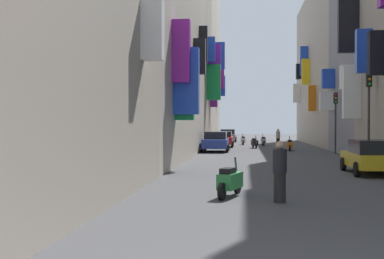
% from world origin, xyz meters
% --- Properties ---
extents(ground_plane, '(140.00, 140.00, 0.00)m').
position_xyz_m(ground_plane, '(0.00, 30.00, 0.00)').
color(ground_plane, '#424244').
extents(building_left_mid_a, '(7.19, 21.63, 17.10)m').
position_xyz_m(building_left_mid_a, '(-7.99, 25.17, 8.54)').
color(building_left_mid_a, '#B2A899').
rests_on(building_left_mid_a, ground).
extents(building_left_mid_b, '(7.38, 7.83, 15.52)m').
position_xyz_m(building_left_mid_b, '(-7.97, 39.91, 7.75)').
color(building_left_mid_b, '#9E9384').
rests_on(building_left_mid_b, ground).
extents(building_left_mid_c, '(6.94, 16.18, 21.47)m').
position_xyz_m(building_left_mid_c, '(-8.00, 51.91, 10.73)').
color(building_left_mid_c, '#BCB29E').
rests_on(building_left_mid_c, ground).
extents(building_right_mid_c, '(7.06, 9.34, 19.16)m').
position_xyz_m(building_right_mid_c, '(8.00, 30.93, 9.57)').
color(building_right_mid_c, gray).
rests_on(building_right_mid_c, ground).
extents(building_right_far, '(7.12, 24.40, 16.14)m').
position_xyz_m(building_right_far, '(7.99, 47.80, 8.07)').
color(building_right_far, '#9E9384').
rests_on(building_right_far, ground).
extents(parked_car_yellow, '(2.00, 4.07, 1.44)m').
position_xyz_m(parked_car_yellow, '(3.64, 16.64, 0.75)').
color(parked_car_yellow, gold).
rests_on(parked_car_yellow, ground).
extents(parked_car_grey, '(2.02, 4.29, 1.48)m').
position_xyz_m(parked_car_grey, '(-3.73, 53.43, 0.78)').
color(parked_car_grey, slate).
rests_on(parked_car_grey, ground).
extents(parked_car_blue, '(2.02, 4.11, 1.52)m').
position_xyz_m(parked_car_blue, '(-3.90, 32.51, 0.79)').
color(parked_car_blue, navy).
rests_on(parked_car_blue, ground).
extents(parked_car_red, '(1.87, 4.39, 1.43)m').
position_xyz_m(parked_car_red, '(-3.67, 40.10, 0.76)').
color(parked_car_red, '#B21E1E').
rests_on(parked_car_red, ground).
extents(scooter_orange, '(0.51, 1.89, 1.13)m').
position_xyz_m(scooter_orange, '(1.85, 34.72, 0.46)').
color(scooter_orange, orange).
rests_on(scooter_orange, ground).
extents(scooter_black, '(0.63, 1.94, 1.13)m').
position_xyz_m(scooter_black, '(-0.85, 38.43, 0.46)').
color(scooter_black, black).
rests_on(scooter_black, ground).
extents(scooter_white, '(0.51, 1.87, 1.13)m').
position_xyz_m(scooter_white, '(-1.89, 45.32, 0.46)').
color(scooter_white, silver).
rests_on(scooter_white, ground).
extents(scooter_silver, '(0.50, 1.93, 1.13)m').
position_xyz_m(scooter_silver, '(0.10, 43.83, 0.46)').
color(scooter_silver, '#ADADB2').
rests_on(scooter_silver, ground).
extents(scooter_green, '(0.75, 1.84, 1.13)m').
position_xyz_m(scooter_green, '(-2.09, 9.55, 0.46)').
color(scooter_green, '#287F3D').
rests_on(scooter_green, ground).
extents(pedestrian_near_left, '(0.42, 0.42, 1.64)m').
position_xyz_m(pedestrian_near_left, '(-0.74, 8.71, 0.82)').
color(pedestrian_near_left, black).
rests_on(pedestrian_near_left, ground).
extents(pedestrian_near_right, '(0.52, 0.52, 1.67)m').
position_xyz_m(pedestrian_near_right, '(1.34, 40.79, 0.83)').
color(pedestrian_near_right, black).
rests_on(pedestrian_near_right, ground).
extents(traffic_light_near_corner, '(0.26, 0.34, 4.29)m').
position_xyz_m(traffic_light_near_corner, '(4.59, 30.24, 2.92)').
color(traffic_light_near_corner, '#2D2D2D').
rests_on(traffic_light_near_corner, ground).
extents(traffic_light_far_corner, '(0.26, 0.34, 4.74)m').
position_xyz_m(traffic_light_far_corner, '(4.59, 21.09, 3.20)').
color(traffic_light_far_corner, '#2D2D2D').
rests_on(traffic_light_far_corner, ground).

